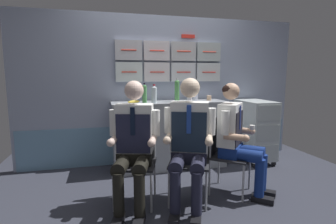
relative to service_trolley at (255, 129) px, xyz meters
name	(u,v)px	position (x,y,z in m)	size (l,w,h in m)	color
ground	(195,202)	(-1.32, -0.98, -0.51)	(4.80, 4.80, 0.04)	#2F313C
galley_bulkhead	(165,91)	(-1.31, 0.39, 0.58)	(4.20, 0.14, 2.15)	#8D97AF
galley_counter	(169,134)	(-1.31, 0.11, -0.03)	(1.60, 0.53, 0.94)	#A0A6AD
service_trolley	(255,129)	(0.00, 0.00, 0.00)	(0.40, 0.65, 0.92)	black
folding_chair_left	(136,153)	(-1.90, -0.80, 0.01)	(0.50, 0.50, 0.82)	#A8AAAF
crew_member_left	(134,140)	(-1.94, -0.95, 0.19)	(0.52, 0.67, 1.25)	black
folding_chair_right	(190,152)	(-1.35, -0.89, 0.01)	(0.53, 0.53, 0.82)	#A8AAAF
crew_member_right	(189,137)	(-1.41, -1.04, 0.21)	(0.58, 0.70, 1.28)	black
folding_chair_by_counter	(222,147)	(-0.94, -0.83, 0.01)	(0.56, 0.56, 0.82)	#A8AAAF
crew_member_by_counter	(237,135)	(-0.82, -0.93, 0.17)	(0.64, 0.62, 1.22)	black
water_bottle_blue_cap	(195,92)	(-0.96, 0.01, 0.58)	(0.06, 0.06, 0.29)	silver
water_bottle_clear	(177,91)	(-1.22, 0.05, 0.60)	(0.07, 0.07, 0.32)	#509750
water_bottle_tall	(145,93)	(-1.68, 0.01, 0.57)	(0.06, 0.06, 0.26)	#529F56
water_bottle_short	(154,94)	(-1.56, -0.06, 0.56)	(0.07, 0.07, 0.25)	silver
paper_cup_tan	(190,99)	(-1.07, -0.07, 0.48)	(0.06, 0.06, 0.08)	white
coffee_cup_spare	(209,98)	(-0.71, 0.12, 0.48)	(0.07, 0.07, 0.07)	tan
snack_banana	(134,102)	(-1.82, -0.02, 0.46)	(0.17, 0.10, 0.04)	yellow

